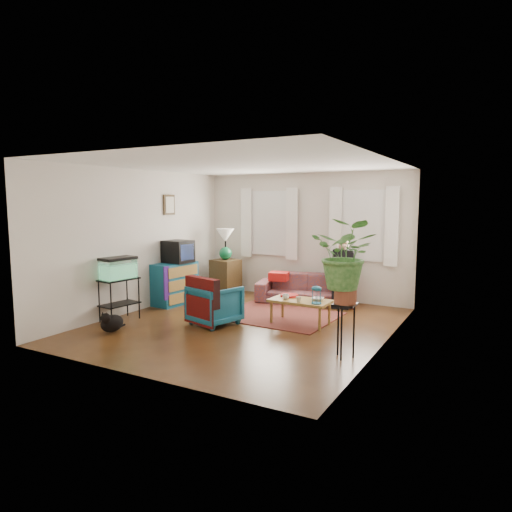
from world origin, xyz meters
The scene contains 31 objects.
floor centered at (0.00, 0.00, 0.00)m, with size 4.50×5.00×0.01m, color #4F2B14.
ceiling centered at (0.00, 0.00, 2.60)m, with size 4.50×5.00×0.01m, color white.
wall_back centered at (0.00, 2.50, 1.30)m, with size 4.50×0.01×2.60m, color silver.
wall_front centered at (0.00, -2.50, 1.30)m, with size 4.50×0.01×2.60m, color silver.
wall_left centered at (-2.25, 0.00, 1.30)m, with size 0.01×5.00×2.60m, color silver.
wall_right centered at (2.25, 0.00, 1.30)m, with size 0.01×5.00×2.60m, color silver.
window_left centered at (-0.80, 2.48, 1.55)m, with size 1.08×0.04×1.38m, color white.
window_right centered at (1.25, 2.48, 1.55)m, with size 1.08×0.04×1.38m, color white.
curtains_left centered at (-0.80, 2.40, 1.55)m, with size 1.36×0.06×1.50m, color white.
curtains_right centered at (1.25, 2.40, 1.55)m, with size 1.36×0.06×1.50m, color white.
picture_frame centered at (-2.21, 0.85, 1.95)m, with size 0.04×0.32×0.40m, color #3D2616.
area_rug centered at (0.21, 0.81, 0.01)m, with size 2.00×1.60×0.01m, color maroon.
sofa centered at (0.24, 2.05, 0.38)m, with size 1.96×0.77×0.77m, color brown.
seated_person centered at (0.93, 2.22, 0.58)m, with size 0.49×0.60×1.17m, color black, non-canonical shape.
side_table centered at (-1.65, 2.01, 0.38)m, with size 0.52×0.52×0.75m, color #422418.
table_lamp centered at (-1.65, 2.01, 1.08)m, with size 0.39×0.39×0.69m, color white, non-canonical shape.
dresser centered at (-1.99, 0.68, 0.41)m, with size 0.46×0.91×0.82m, color navy.
crt_tv centered at (-1.96, 0.77, 1.04)m, with size 0.50×0.46×0.44m, color black.
aquarium_stand centered at (-2.00, -0.78, 0.36)m, with size 0.36×0.64×0.72m, color black.
aquarium centered at (-2.00, -0.78, 0.91)m, with size 0.32×0.59×0.38m, color #7FD899.
black_cat centered at (-1.58, -1.36, 0.17)m, with size 0.26×0.41×0.35m, color black.
armchair centered at (-0.46, -0.18, 0.36)m, with size 0.70×0.66×0.72m, color navy.
serape_throw centered at (-0.53, -0.45, 0.51)m, with size 0.73×0.17×0.60m, color #9E0A0A.
coffee_table centered at (0.78, 0.50, 0.20)m, with size 0.99×0.54×0.41m, color brown.
cup_a centered at (0.55, 0.42, 0.45)m, with size 0.11×0.11×0.09m, color white.
cup_b centered at (0.82, 0.34, 0.45)m, with size 0.09×0.09×0.08m, color beige.
bowl centered at (1.05, 0.59, 0.43)m, with size 0.19×0.19×0.05m, color white.
snack_tray centered at (0.51, 0.65, 0.43)m, with size 0.31×0.31×0.04m, color #B21414.
birdcage centered at (1.11, 0.36, 0.55)m, with size 0.16×0.16×0.29m, color #115B6B, non-canonical shape.
plant_stand centered at (1.93, -0.74, 0.36)m, with size 0.30×0.30×0.72m, color black.
potted_plant centered at (1.93, -0.74, 1.22)m, with size 0.82×0.71×0.91m, color #599947.
Camera 1 is at (3.70, -6.30, 2.02)m, focal length 32.00 mm.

